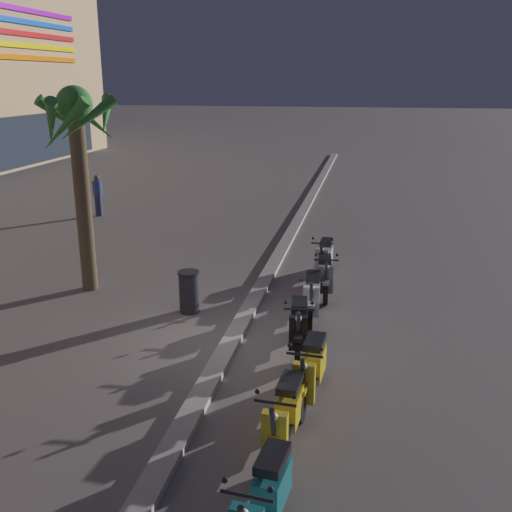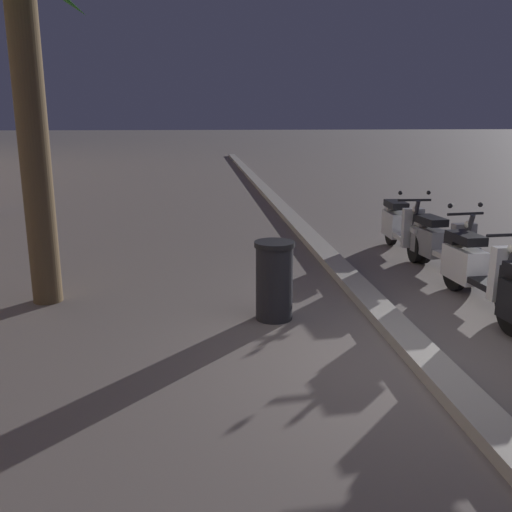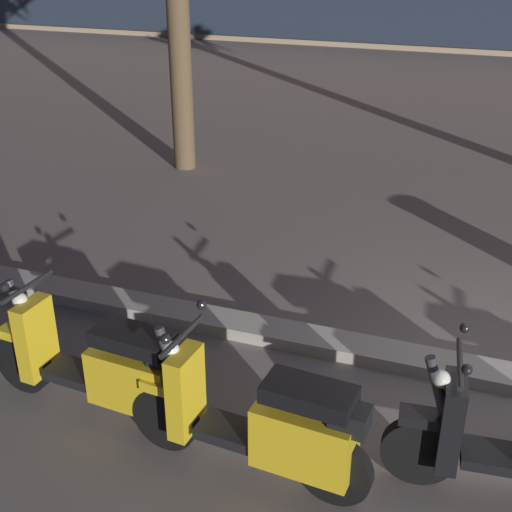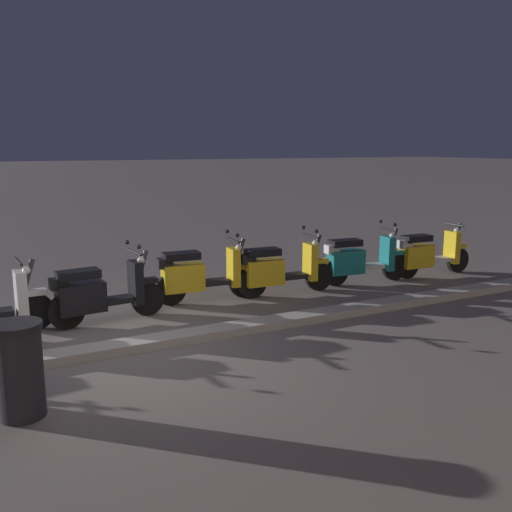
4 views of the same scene
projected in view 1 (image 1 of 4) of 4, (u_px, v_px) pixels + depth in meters
name	position (u px, v px, depth m)	size (l,w,h in m)	color
ground_plane	(233.00, 342.00, 11.59)	(200.00, 200.00, 0.00)	slate
curb_strip	(233.00, 339.00, 11.57)	(60.00, 0.36, 0.12)	#ADA89E
scooter_teal_mid_centre	(265.00, 501.00, 6.55)	(1.84, 0.58, 1.17)	black
scooter_yellow_gap_after_mid	(285.00, 415.00, 8.23)	(1.84, 0.56, 1.17)	black
scooter_yellow_mid_rear	(311.00, 369.00, 9.51)	(1.82, 0.56, 1.17)	black
scooter_black_second_in_line	(299.00, 325.00, 11.23)	(1.76, 0.56, 1.17)	black
scooter_white_last_in_row	(312.00, 295.00, 12.78)	(1.82, 0.56, 1.04)	black
scooter_grey_far_back	(325.00, 275.00, 14.13)	(1.84, 0.57, 1.17)	black
scooter_silver_tail_end	(325.00, 257.00, 15.46)	(1.85, 0.56, 1.17)	black
palm_tree_mid_walkway	(78.00, 143.00, 13.46)	(2.06, 2.08, 4.87)	brown
pedestrian_strolling_near_curb	(98.00, 195.00, 21.98)	(0.34, 0.34, 1.55)	#2D3351
litter_bin	(189.00, 291.00, 12.93)	(0.48, 0.48, 0.95)	#232328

